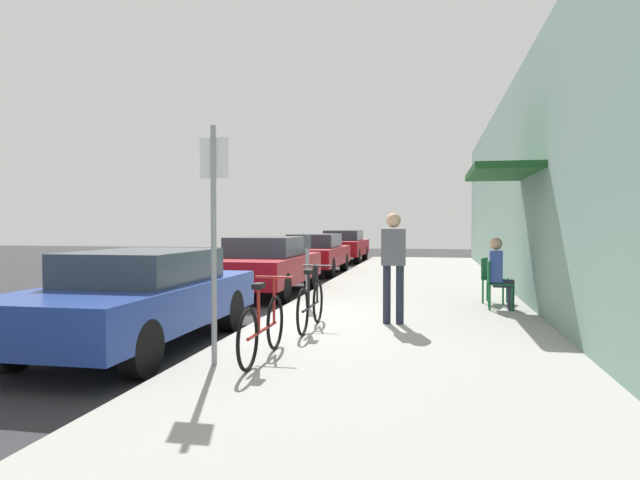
{
  "coord_description": "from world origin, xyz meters",
  "views": [
    {
      "loc": [
        2.73,
        -8.64,
        1.65
      ],
      "look_at": [
        0.14,
        4.45,
        1.28
      ],
      "focal_mm": 31.85,
      "sensor_mm": 36.0,
      "label": 1
    }
  ],
  "objects_px": {
    "parked_car_1": "(266,264)",
    "pedestrian_standing": "(393,259)",
    "seated_patron_0": "(499,271)",
    "street_sign": "(214,225)",
    "cafe_chair_0": "(496,281)",
    "parked_car_2": "(314,253)",
    "bicycle_1": "(311,304)",
    "bicycle_0": "(263,328)",
    "parked_car_0": "(139,297)",
    "cafe_chair_1": "(491,277)",
    "parking_meter": "(307,265)",
    "parked_car_3": "(343,245)"
  },
  "relations": [
    {
      "from": "pedestrian_standing",
      "to": "parked_car_0",
      "type": "bearing_deg",
      "value": -151.07
    },
    {
      "from": "seated_patron_0",
      "to": "cafe_chair_0",
      "type": "bearing_deg",
      "value": 176.4
    },
    {
      "from": "parked_car_1",
      "to": "street_sign",
      "type": "height_order",
      "value": "street_sign"
    },
    {
      "from": "bicycle_0",
      "to": "parked_car_2",
      "type": "bearing_deg",
      "value": 99.06
    },
    {
      "from": "parked_car_1",
      "to": "pedestrian_standing",
      "type": "xyz_separation_m",
      "value": [
        3.25,
        -4.06,
        0.41
      ]
    },
    {
      "from": "street_sign",
      "to": "cafe_chair_0",
      "type": "xyz_separation_m",
      "value": [
        3.46,
        4.77,
        -1.02
      ]
    },
    {
      "from": "bicycle_1",
      "to": "cafe_chair_0",
      "type": "height_order",
      "value": "bicycle_1"
    },
    {
      "from": "bicycle_0",
      "to": "cafe_chair_0",
      "type": "xyz_separation_m",
      "value": [
        3.01,
        4.47,
        0.14
      ]
    },
    {
      "from": "parked_car_1",
      "to": "parked_car_2",
      "type": "xyz_separation_m",
      "value": [
        0.0,
        5.62,
        -0.01
      ]
    },
    {
      "from": "seated_patron_0",
      "to": "parked_car_0",
      "type": "bearing_deg",
      "value": -143.84
    },
    {
      "from": "parked_car_0",
      "to": "bicycle_0",
      "type": "bearing_deg",
      "value": -22.09
    },
    {
      "from": "parked_car_0",
      "to": "parked_car_1",
      "type": "bearing_deg",
      "value": 90.0
    },
    {
      "from": "parked_car_2",
      "to": "cafe_chair_1",
      "type": "height_order",
      "value": "parked_car_2"
    },
    {
      "from": "parking_meter",
      "to": "bicycle_1",
      "type": "height_order",
      "value": "parking_meter"
    },
    {
      "from": "parked_car_1",
      "to": "pedestrian_standing",
      "type": "height_order",
      "value": "pedestrian_standing"
    },
    {
      "from": "parked_car_2",
      "to": "cafe_chair_1",
      "type": "xyz_separation_m",
      "value": [
        4.97,
        -6.91,
        -0.07
      ]
    },
    {
      "from": "bicycle_1",
      "to": "cafe_chair_0",
      "type": "relative_size",
      "value": 1.97
    },
    {
      "from": "parked_car_2",
      "to": "bicycle_1",
      "type": "distance_m",
      "value": 10.55
    },
    {
      "from": "parked_car_3",
      "to": "bicycle_0",
      "type": "height_order",
      "value": "parked_car_3"
    },
    {
      "from": "pedestrian_standing",
      "to": "seated_patron_0",
      "type": "bearing_deg",
      "value": 46.62
    },
    {
      "from": "bicycle_0",
      "to": "cafe_chair_1",
      "type": "height_order",
      "value": "bicycle_0"
    },
    {
      "from": "parked_car_2",
      "to": "bicycle_1",
      "type": "height_order",
      "value": "parked_car_2"
    },
    {
      "from": "seated_patron_0",
      "to": "cafe_chair_1",
      "type": "relative_size",
      "value": 1.48
    },
    {
      "from": "parked_car_0",
      "to": "pedestrian_standing",
      "type": "height_order",
      "value": "pedestrian_standing"
    },
    {
      "from": "parked_car_2",
      "to": "parked_car_3",
      "type": "bearing_deg",
      "value": 90.0
    },
    {
      "from": "parked_car_1",
      "to": "street_sign",
      "type": "bearing_deg",
      "value": -77.84
    },
    {
      "from": "parked_car_2",
      "to": "cafe_chair_0",
      "type": "relative_size",
      "value": 5.06
    },
    {
      "from": "cafe_chair_1",
      "to": "parked_car_1",
      "type": "bearing_deg",
      "value": 165.44
    },
    {
      "from": "cafe_chair_0",
      "to": "pedestrian_standing",
      "type": "relative_size",
      "value": 0.51
    },
    {
      "from": "parked_car_1",
      "to": "bicycle_0",
      "type": "relative_size",
      "value": 2.57
    },
    {
      "from": "bicycle_1",
      "to": "parked_car_2",
      "type": "bearing_deg",
      "value": 101.48
    },
    {
      "from": "parked_car_2",
      "to": "pedestrian_standing",
      "type": "xyz_separation_m",
      "value": [
        3.25,
        -9.68,
        0.42
      ]
    },
    {
      "from": "seated_patron_0",
      "to": "cafe_chair_1",
      "type": "bearing_deg",
      "value": 93.58
    },
    {
      "from": "bicycle_0",
      "to": "seated_patron_0",
      "type": "relative_size",
      "value": 1.33
    },
    {
      "from": "parking_meter",
      "to": "street_sign",
      "type": "relative_size",
      "value": 0.51
    },
    {
      "from": "parked_car_2",
      "to": "bicycle_1",
      "type": "bearing_deg",
      "value": -78.52
    },
    {
      "from": "parking_meter",
      "to": "cafe_chair_1",
      "type": "xyz_separation_m",
      "value": [
        3.42,
        1.17,
        -0.26
      ]
    },
    {
      "from": "seated_patron_0",
      "to": "parked_car_2",
      "type": "bearing_deg",
      "value": 122.76
    },
    {
      "from": "parked_car_2",
      "to": "cafe_chair_0",
      "type": "distance_m",
      "value": 9.25
    },
    {
      "from": "parked_car_3",
      "to": "bicycle_0",
      "type": "xyz_separation_m",
      "value": [
        1.96,
        -18.57,
        -0.25
      ]
    },
    {
      "from": "parked_car_2",
      "to": "street_sign",
      "type": "distance_m",
      "value": 12.7
    },
    {
      "from": "cafe_chair_0",
      "to": "seated_patron_0",
      "type": "relative_size",
      "value": 0.67
    },
    {
      "from": "parking_meter",
      "to": "pedestrian_standing",
      "type": "relative_size",
      "value": 0.78
    },
    {
      "from": "parked_car_0",
      "to": "seated_patron_0",
      "type": "xyz_separation_m",
      "value": [
        5.02,
        3.67,
        0.13
      ]
    },
    {
      "from": "parked_car_3",
      "to": "cafe_chair_0",
      "type": "xyz_separation_m",
      "value": [
        4.96,
        -14.1,
        -0.1
      ]
    },
    {
      "from": "parked_car_1",
      "to": "bicycle_1",
      "type": "distance_m",
      "value": 5.17
    },
    {
      "from": "seated_patron_0",
      "to": "street_sign",
      "type": "bearing_deg",
      "value": -126.45
    },
    {
      "from": "parked_car_2",
      "to": "seated_patron_0",
      "type": "height_order",
      "value": "seated_patron_0"
    },
    {
      "from": "street_sign",
      "to": "parked_car_0",
      "type": "bearing_deg",
      "value": 143.76
    },
    {
      "from": "seated_patron_0",
      "to": "cafe_chair_1",
      "type": "distance_m",
      "value": 0.92
    }
  ]
}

